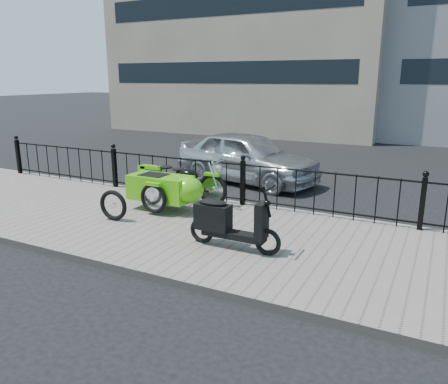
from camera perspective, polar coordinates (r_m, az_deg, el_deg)
The scene contains 9 objects.
ground at distance 8.32m, azimuth -1.33°, elevation -4.67°, with size 120.00×120.00×0.00m, color black.
sidewalk at distance 7.89m, azimuth -3.07°, elevation -5.33°, with size 30.00×3.80×0.12m, color slate.
curb at distance 9.54m, azimuth 2.79°, elevation -1.77°, with size 30.00×0.10×0.12m, color gray.
iron_fence at distance 9.28m, azimuth 2.47°, elevation 1.13°, with size 14.11×0.11×1.08m.
building_tan at distance 25.09m, azimuth 4.34°, elevation 22.07°, with size 14.00×8.01×12.00m.
motorcycle_sidecar at distance 9.02m, azimuth -6.86°, elevation 0.69°, with size 2.28×1.48×0.98m.
scooter at distance 6.93m, azimuth 0.44°, elevation -4.01°, with size 1.59×0.46×1.08m.
spare_tire at distance 8.54m, azimuth -14.27°, elevation -1.70°, with size 0.60×0.60×0.09m, color black.
sedan_car at distance 11.82m, azimuth 3.02°, elevation 4.59°, with size 1.63×4.05×1.38m, color silver.
Camera 1 is at (3.75, -6.90, 2.76)m, focal length 35.00 mm.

